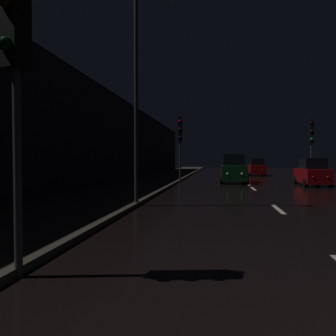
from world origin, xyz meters
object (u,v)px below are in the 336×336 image
object	(u,v)px
traffic_light_far_left	(180,135)
car_approaching_headlights	(233,170)
streetlamp_overhead	(147,67)
car_parked_right_far	(312,173)
traffic_light_near_left	(15,34)
car_distant_taillights	(257,168)
traffic_light_far_right	(311,136)

from	to	relation	value
traffic_light_far_left	car_approaching_headlights	bearing A→B (deg)	97.24
streetlamp_overhead	car_approaching_headlights	bearing A→B (deg)	73.25
car_parked_right_far	traffic_light_near_left	bearing A→B (deg)	152.81
car_distant_taillights	car_parked_right_far	distance (m)	13.41
traffic_light_near_left	car_distant_taillights	distance (m)	32.71
traffic_light_far_right	car_approaching_headlights	distance (m)	6.73
traffic_light_far_right	traffic_light_near_left	size ratio (longest dim) A/B	0.98
traffic_light_near_left	streetlamp_overhead	world-z (taller)	streetlamp_overhead
car_approaching_headlights	car_parked_right_far	bearing A→B (deg)	70.24
traffic_light_far_left	car_distant_taillights	bearing A→B (deg)	148.43
traffic_light_far_right	streetlamp_overhead	distance (m)	17.47
traffic_light_far_right	traffic_light_far_left	distance (m)	10.35
traffic_light_near_left	traffic_light_far_left	xyz separation A→B (m)	(0.10, 19.87, 0.02)
traffic_light_far_left	car_parked_right_far	xyz separation A→B (m)	(9.40, -1.36, -2.85)
streetlamp_overhead	car_approaching_headlights	xyz separation A→B (m)	(3.91, 13.00, -4.34)
traffic_light_far_left	streetlamp_overhead	distance (m)	12.57
traffic_light_near_left	traffic_light_far_left	bearing A→B (deg)	-169.23
traffic_light_near_left	traffic_light_far_left	size ratio (longest dim) A/B	1.00
traffic_light_far_right	traffic_light_far_left	bearing A→B (deg)	-72.45
streetlamp_overhead	car_approaching_headlights	world-z (taller)	streetlamp_overhead
traffic_light_far_left	car_parked_right_far	world-z (taller)	traffic_light_far_left
traffic_light_near_left	streetlamp_overhead	xyz separation A→B (m)	(0.32, 7.41, 1.64)
car_distant_taillights	streetlamp_overhead	bearing A→B (deg)	163.85
car_approaching_headlights	car_parked_right_far	distance (m)	5.61
car_approaching_headlights	traffic_light_near_left	bearing A→B (deg)	-11.72
traffic_light_far_right	car_approaching_headlights	world-z (taller)	traffic_light_far_right
traffic_light_far_right	traffic_light_far_left	world-z (taller)	traffic_light_far_left
car_approaching_headlights	car_distant_taillights	xyz separation A→B (m)	(3.14, 11.34, -0.13)
traffic_light_near_left	car_distant_taillights	bearing A→B (deg)	178.00
traffic_light_far_left	car_distant_taillights	size ratio (longest dim) A/B	1.33
traffic_light_near_left	car_approaching_headlights	size ratio (longest dim) A/B	1.16
streetlamp_overhead	car_parked_right_far	world-z (taller)	streetlamp_overhead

